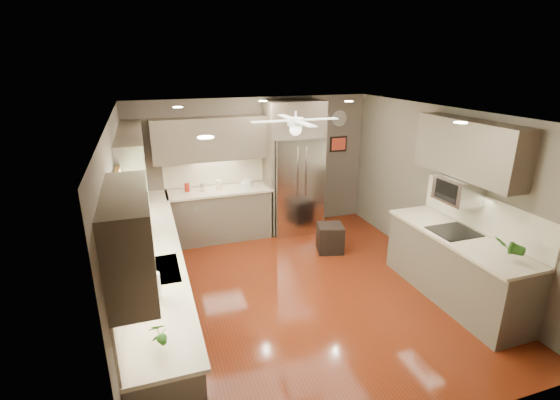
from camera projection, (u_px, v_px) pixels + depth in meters
floor at (301, 291)px, 5.79m from camera, size 5.00×5.00×0.00m
ceiling at (304, 114)px, 4.97m from camera, size 5.00×5.00×0.00m
wall_back at (253, 165)px, 7.62m from camera, size 4.50×0.00×4.50m
wall_front at (422, 315)px, 3.14m from camera, size 4.50×0.00×4.50m
wall_left at (122, 231)px, 4.70m from camera, size 0.00×5.00×5.00m
wall_right at (442, 192)px, 6.06m from camera, size 0.00×5.00×5.00m
canister_a at (187, 187)px, 7.08m from camera, size 0.12×0.12×0.14m
canister_b at (202, 187)px, 7.12m from camera, size 0.10×0.10×0.13m
canister_c at (219, 185)px, 7.19m from camera, size 0.14×0.14×0.17m
soap_bottle at (141, 252)px, 4.67m from camera, size 0.09×0.09×0.18m
potted_plant_left at (158, 334)px, 3.20m from camera, size 0.15×0.12×0.26m
potted_plant_right at (509, 246)px, 4.62m from camera, size 0.23×0.22×0.34m
bowl at (247, 186)px, 7.34m from camera, size 0.28×0.28×0.06m
left_run at (155, 278)px, 5.17m from camera, size 0.65×4.70×1.45m
back_run at (220, 213)px, 7.38m from camera, size 1.85×0.65×1.45m
uppers at (234, 156)px, 5.59m from camera, size 4.50×4.70×0.95m
window at (120, 222)px, 4.16m from camera, size 0.05×1.12×0.92m
sink at (156, 273)px, 4.46m from camera, size 0.50×0.70×0.32m
refrigerator at (294, 170)px, 7.54m from camera, size 1.06×0.75×2.45m
right_run at (455, 265)px, 5.50m from camera, size 0.70×2.20×1.45m
microwave at (458, 190)px, 5.43m from camera, size 0.43×0.55×0.34m
ceiling_fan at (296, 124)px, 5.30m from camera, size 1.18×1.18×0.32m
recessed_lights at (290, 111)px, 5.32m from camera, size 2.84×3.14×0.01m
wall_clock at (339, 118)px, 7.87m from camera, size 0.30×0.03×0.30m
framed_print at (338, 144)px, 8.03m from camera, size 0.36×0.03×0.30m
stool at (330, 238)px, 6.94m from camera, size 0.52×0.52×0.49m
paper_towel at (155, 286)px, 3.87m from camera, size 0.11×0.11×0.28m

